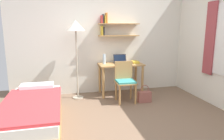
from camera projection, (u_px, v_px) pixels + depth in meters
name	position (u px, v px, depth m)	size (l,w,h in m)	color
ground_plane	(129.00, 128.00, 3.29)	(5.28, 5.28, 0.00)	brown
wall_back	(104.00, 39.00, 4.95)	(4.40, 0.27, 2.60)	silver
bed	(33.00, 115.00, 3.21)	(0.86, 1.87, 0.54)	#B2844C
desk	(121.00, 70.00, 4.86)	(1.02, 0.55, 0.74)	#B2844C
desk_chair	(125.00, 80.00, 4.40)	(0.42, 0.41, 0.86)	#B2844C
standing_lamp	(76.00, 30.00, 4.40)	(0.39, 0.39, 1.73)	#B2A893
laptop	(120.00, 61.00, 4.90)	(0.32, 0.22, 0.21)	black
water_bottle	(104.00, 59.00, 4.75)	(0.07, 0.07, 0.23)	silver
book_stack	(135.00, 62.00, 4.94)	(0.17, 0.24, 0.05)	gold
handbag	(144.00, 96.00, 4.42)	(0.28, 0.13, 0.38)	#99564C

